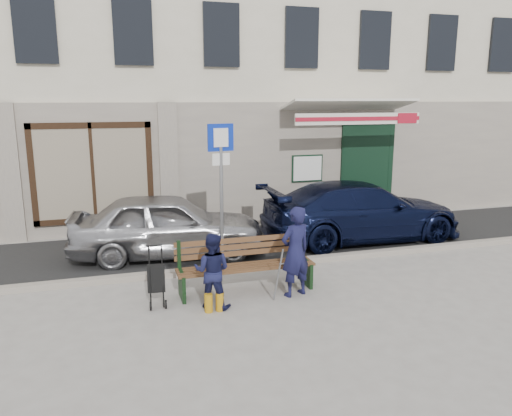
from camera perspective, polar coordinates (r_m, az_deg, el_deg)
name	(u,v)px	position (r m, az deg, el deg)	size (l,w,h in m)	color
ground	(290,295)	(8.69, 3.86, -9.91)	(80.00, 80.00, 0.00)	#9E9991
asphalt_lane	(242,245)	(11.47, -1.57, -4.24)	(60.00, 3.20, 0.01)	#282828
curb	(263,264)	(9.99, 0.84, -6.47)	(60.00, 0.18, 0.12)	#9E9384
building	(196,43)	(16.31, -6.84, 18.26)	(20.00, 8.27, 10.00)	beige
car_silver	(168,225)	(10.69, -10.07, -1.90)	(1.62, 4.02, 1.37)	#A9A8AD
car_navy	(361,211)	(12.04, 11.95, -0.33)	(1.94, 4.78, 1.39)	black
parking_sign	(221,171)	(9.71, -4.01, 4.19)	(0.52, 0.12, 2.83)	gray
bench	(243,266)	(8.67, -1.44, -6.69)	(2.40, 1.17, 0.98)	brown
man	(295,252)	(8.44, 4.52, -4.99)	(0.57, 0.37, 1.55)	#15163A
woman	(212,271)	(8.01, -5.04, -7.16)	(0.60, 0.47, 1.24)	#16183C
stroller	(156,280)	(8.29, -11.34, -8.04)	(0.30, 0.42, 0.98)	black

